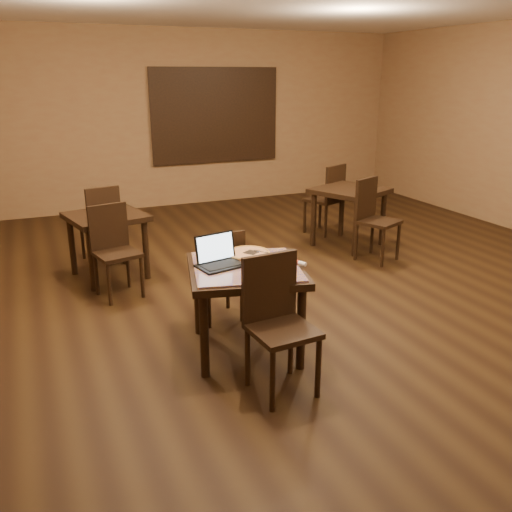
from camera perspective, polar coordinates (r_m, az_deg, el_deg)
name	(u,v)px	position (r m, az deg, el deg)	size (l,w,h in m)	color
ground	(330,303)	(5.66, 7.84, -4.95)	(10.00, 10.00, 0.00)	black
wall_back	(188,119)	(9.84, -7.19, 14.09)	(8.00, 0.02, 3.00)	olive
mural	(216,116)	(9.95, -4.29, 14.52)	(2.34, 0.05, 1.64)	#295B98
tiled_table	(246,277)	(4.45, -1.07, -2.26)	(1.11, 1.11, 0.76)	black
chair_main_near	(277,316)	(3.96, 2.18, -6.31)	(0.48, 0.48, 1.02)	black
chair_main_far	(221,271)	(5.05, -3.67, -1.56)	(0.41, 0.41, 0.90)	black
laptop	(218,257)	(4.42, -4.01, -0.14)	(0.40, 0.35, 0.25)	black
plate	(280,268)	(4.34, 2.51, -1.26)	(0.27, 0.27, 0.01)	white
pizza_slice	(280,266)	(4.33, 2.51, -1.09)	(0.17, 0.17, 0.02)	beige
pizza_pan	(248,255)	(4.66, -0.82, 0.13)	(0.36, 0.36, 0.01)	silver
pizza_whole	(248,253)	(4.66, -0.82, 0.31)	(0.38, 0.38, 0.03)	beige
spatula	(251,253)	(4.65, -0.50, 0.37)	(0.11, 0.27, 0.01)	silver
napkin_roll	(297,262)	(4.45, 4.39, -0.66)	(0.10, 0.16, 0.04)	white
other_table_a	(349,198)	(7.44, 9.80, 6.00)	(1.12, 1.12, 0.79)	black
other_table_a_chair_near	(373,214)	(6.96, 12.19, 4.30)	(0.59, 0.59, 1.02)	black
other_table_a_chair_far	(329,195)	(7.98, 7.66, 6.36)	(0.59, 0.59, 1.02)	black
other_table_b	(107,225)	(6.39, -15.46, 3.16)	(0.95, 0.95, 0.75)	black
other_table_b_chair_near	(113,245)	(5.87, -14.77, 1.11)	(0.50, 0.50, 0.97)	black
other_table_b_chair_far	(102,220)	(6.95, -15.94, 3.70)	(0.50, 0.50, 0.97)	black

